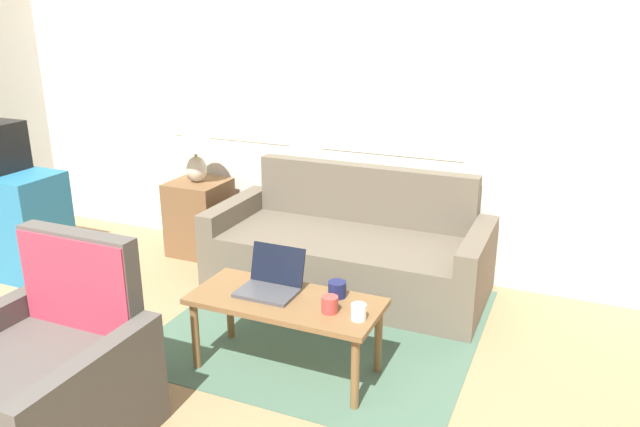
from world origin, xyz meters
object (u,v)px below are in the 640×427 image
object	(u,v)px
laptop	(271,282)
armchair	(43,387)
cup_white	(330,304)
couch	(350,253)
coffee_table	(286,308)
cup_yellow	(337,289)
cup_navy	(359,312)
table_lamp	(195,139)

from	to	relation	value
laptop	armchair	bearing A→B (deg)	-121.97
laptop	cup_white	distance (m)	0.41
couch	coffee_table	bearing A→B (deg)	-86.39
coffee_table	cup_yellow	size ratio (longest dim) A/B	10.52
cup_navy	cup_white	size ratio (longest dim) A/B	0.95
couch	table_lamp	distance (m)	1.53
cup_navy	armchair	bearing A→B (deg)	-142.80
laptop	couch	bearing A→B (deg)	87.72
table_lamp	cup_yellow	xyz separation A→B (m)	(1.67, -1.16, -0.47)
coffee_table	cup_navy	size ratio (longest dim) A/B	12.52
armchair	cup_white	bearing A→B (deg)	41.72
couch	cup_white	world-z (taller)	couch
couch	cup_navy	distance (m)	1.36
table_lamp	cup_yellow	size ratio (longest dim) A/B	5.15
table_lamp	coffee_table	distance (m)	2.01
cup_yellow	table_lamp	bearing A→B (deg)	145.36
cup_yellow	cup_white	xyz separation A→B (m)	(0.03, -0.18, 0.00)
cup_yellow	cup_white	distance (m)	0.19
couch	table_lamp	xyz separation A→B (m)	(-1.35, 0.12, 0.70)
couch	armchair	xyz separation A→B (m)	(-0.69, -2.15, 0.03)
armchair	cup_yellow	bearing A→B (deg)	47.82
couch	coffee_table	xyz separation A→B (m)	(0.07, -1.18, 0.13)
armchair	cup_yellow	xyz separation A→B (m)	(1.01, 1.11, 0.20)
table_lamp	cup_yellow	bearing A→B (deg)	-34.64
cup_navy	coffee_table	bearing A→B (deg)	172.23
couch	laptop	distance (m)	1.14
couch	table_lamp	world-z (taller)	table_lamp
coffee_table	laptop	bearing A→B (deg)	153.81
couch	laptop	size ratio (longest dim) A/B	6.06
armchair	cup_white	size ratio (longest dim) A/B	10.71
armchair	cup_white	xyz separation A→B (m)	(1.04, 0.93, 0.20)
coffee_table	cup_yellow	world-z (taller)	cup_yellow
armchair	laptop	distance (m)	1.24
couch	armchair	bearing A→B (deg)	-107.78
laptop	coffee_table	bearing A→B (deg)	-26.19
armchair	table_lamp	xyz separation A→B (m)	(-0.66, 2.27, 0.67)
laptop	cup_yellow	bearing A→B (deg)	12.32
couch	cup_yellow	size ratio (longest dim) A/B	19.58
laptop	cup_yellow	world-z (taller)	laptop
couch	laptop	bearing A→B (deg)	-92.28
armchair	laptop	bearing A→B (deg)	58.03
laptop	cup_yellow	distance (m)	0.37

